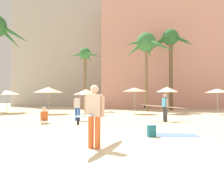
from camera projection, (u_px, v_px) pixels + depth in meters
ground at (103, 149)px, 6.16m from camera, size 120.00×120.00×0.00m
hotel_pink at (169, 55)px, 34.64m from camera, size 20.52×8.99×16.46m
hotel_tower_gray at (64, 48)px, 44.10m from camera, size 16.68×9.54×23.10m
palm_tree_left at (85, 59)px, 26.26m from camera, size 4.06×3.74×7.45m
palm_tree_center at (170, 44)px, 27.37m from camera, size 5.71×5.31×9.98m
palm_tree_right at (146, 45)px, 24.76m from camera, size 5.87×6.01×8.78m
cafe_umbrella_0 at (134, 90)px, 20.45m from camera, size 2.25×2.25×2.42m
cafe_umbrella_1 at (167, 89)px, 20.29m from camera, size 2.01×2.01×2.48m
cafe_umbrella_2 at (217, 91)px, 19.67m from camera, size 2.16×2.16×2.28m
cafe_umbrella_3 at (86, 92)px, 20.18m from camera, size 2.39×2.39×2.26m
cafe_umbrella_4 at (7, 92)px, 20.75m from camera, size 2.25×2.25×2.26m
cafe_umbrella_5 at (48, 90)px, 20.51m from camera, size 2.71×2.71×2.46m
beach_towel at (177, 135)px, 8.45m from camera, size 1.58×0.96×0.01m
backpack at (151, 131)px, 8.09m from camera, size 0.34×0.30×0.42m
person_near_left at (165, 106)px, 13.56m from camera, size 3.10×1.10×1.69m
person_mid_center at (95, 114)px, 6.34m from camera, size 1.13×2.61×1.77m
person_near_right at (78, 106)px, 14.11m from camera, size 0.60×0.33×1.68m
person_mid_right at (44, 118)px, 12.54m from camera, size 0.66×1.05×0.93m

